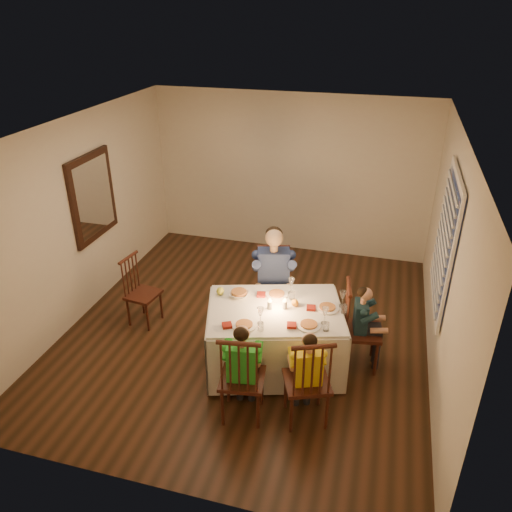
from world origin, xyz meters
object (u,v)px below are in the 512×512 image
(chair_near_left, at_px, (243,414))
(chair_extra, at_px, (147,321))
(child_green, at_px, (243,414))
(child_teal, at_px, (358,364))
(chair_near_right, at_px, (305,417))
(adult, at_px, (273,323))
(chair_end, at_px, (358,364))
(dining_table, at_px, (275,325))
(chair_adult, at_px, (273,323))
(child_yellow, at_px, (305,417))
(serving_bowl, at_px, (239,294))

(chair_near_left, distance_m, chair_extra, 2.13)
(child_green, xyz_separation_m, child_teal, (1.08, 1.13, 0.00))
(chair_near_right, height_order, adult, adult)
(chair_end, bearing_deg, dining_table, 97.18)
(dining_table, xyz_separation_m, chair_extra, (-1.85, 0.40, -0.56))
(chair_extra, xyz_separation_m, child_teal, (2.81, -0.13, 0.00))
(chair_near_right, xyz_separation_m, chair_end, (0.45, 1.00, 0.00))
(adult, xyz_separation_m, child_teal, (1.17, -0.53, 0.00))
(chair_end, height_order, chair_extra, chair_end)
(adult, bearing_deg, child_teal, -39.84)
(chair_adult, bearing_deg, chair_near_right, -80.32)
(chair_adult, relative_size, chair_extra, 1.13)
(dining_table, bearing_deg, adult, 88.47)
(chair_extra, bearing_deg, chair_end, -84.23)
(chair_adult, bearing_deg, child_yellow, -80.32)
(child_yellow, bearing_deg, adult, -86.65)
(chair_end, height_order, child_teal, chair_end)
(adult, xyz_separation_m, child_yellow, (0.71, -1.54, 0.00))
(chair_near_left, bearing_deg, chair_adult, -95.41)
(child_green, bearing_deg, chair_near_right, -177.31)
(child_green, bearing_deg, chair_near_left, 180.00)
(chair_near_right, bearing_deg, chair_extra, -47.31)
(dining_table, relative_size, adult, 1.27)
(chair_end, height_order, child_yellow, chair_end)
(child_teal, bearing_deg, adult, 56.57)
(child_teal, bearing_deg, serving_bowl, 86.50)
(dining_table, xyz_separation_m, child_yellow, (0.50, -0.73, -0.56))
(chair_end, relative_size, serving_bowl, 4.72)
(chair_extra, xyz_separation_m, adult, (1.64, 0.40, 0.00))
(chair_near_left, bearing_deg, serving_bowl, -79.72)
(chair_adult, xyz_separation_m, adult, (0.00, 0.00, 0.00))
(chair_near_right, bearing_deg, serving_bowl, -63.65)
(child_green, height_order, child_yellow, child_green)
(child_green, distance_m, serving_bowl, 1.33)
(adult, distance_m, child_yellow, 1.69)
(adult, height_order, child_yellow, adult)
(chair_end, xyz_separation_m, child_yellow, (-0.45, -1.00, 0.00))
(dining_table, xyz_separation_m, child_teal, (0.95, 0.27, -0.56))
(chair_near_right, distance_m, child_teal, 1.10)
(adult, distance_m, child_green, 1.66)
(chair_end, bearing_deg, serving_bowl, 86.50)
(chair_end, xyz_separation_m, serving_bowl, (-1.42, -0.13, 0.81))
(adult, bearing_deg, dining_table, -90.33)
(chair_extra, relative_size, serving_bowl, 4.19)
(chair_adult, xyz_separation_m, chair_end, (1.17, -0.53, 0.00))
(chair_adult, height_order, child_green, child_green)
(chair_near_left, distance_m, serving_bowl, 1.33)
(chair_end, distance_m, child_teal, 0.00)
(chair_extra, distance_m, adult, 1.69)
(adult, xyz_separation_m, serving_bowl, (-0.25, -0.67, 0.81))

